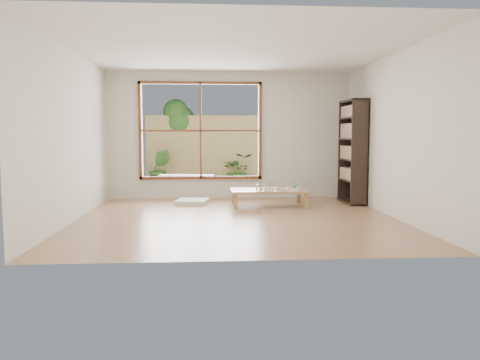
% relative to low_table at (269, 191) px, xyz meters
% --- Properties ---
extents(ground, '(5.00, 5.00, 0.00)m').
position_rel_low_table_xyz_m(ground, '(-0.67, -1.28, -0.27)').
color(ground, '#A17150').
rests_on(ground, ground).
extents(low_table, '(1.41, 0.79, 0.31)m').
position_rel_low_table_xyz_m(low_table, '(0.00, 0.00, 0.00)').
color(low_table, tan).
rests_on(low_table, ground).
extents(floor_cushion, '(0.67, 0.67, 0.08)m').
position_rel_low_table_xyz_m(floor_cushion, '(-1.42, 0.37, -0.23)').
color(floor_cushion, white).
rests_on(floor_cushion, ground).
extents(bookshelf, '(0.32, 0.89, 1.98)m').
position_rel_low_table_xyz_m(bookshelf, '(1.65, 0.26, 0.72)').
color(bookshelf, black).
rests_on(bookshelf, ground).
extents(glass_tall, '(0.07, 0.07, 0.14)m').
position_rel_low_table_xyz_m(glass_tall, '(-0.12, -0.04, 0.11)').
color(glass_tall, silver).
rests_on(glass_tall, low_table).
extents(glass_mid, '(0.07, 0.07, 0.11)m').
position_rel_low_table_xyz_m(glass_mid, '(0.10, -0.02, 0.09)').
color(glass_mid, silver).
rests_on(glass_mid, low_table).
extents(glass_short, '(0.07, 0.07, 0.09)m').
position_rel_low_table_xyz_m(glass_short, '(0.07, 0.20, 0.08)').
color(glass_short, silver).
rests_on(glass_short, low_table).
extents(glass_small, '(0.07, 0.07, 0.09)m').
position_rel_low_table_xyz_m(glass_small, '(-0.19, 0.11, 0.08)').
color(glass_small, silver).
rests_on(glass_small, low_table).
extents(food_tray, '(0.32, 0.28, 0.08)m').
position_rel_low_table_xyz_m(food_tray, '(0.42, -0.07, 0.06)').
color(food_tray, white).
rests_on(food_tray, low_table).
extents(deck, '(2.80, 2.00, 0.05)m').
position_rel_low_table_xyz_m(deck, '(-1.27, 2.28, -0.27)').
color(deck, '#363027').
rests_on(deck, ground).
extents(garden_bench, '(1.28, 0.52, 0.39)m').
position_rel_low_table_xyz_m(garden_bench, '(-1.61, 1.97, 0.09)').
color(garden_bench, black).
rests_on(garden_bench, deck).
extents(bamboo_fence, '(2.80, 0.06, 1.80)m').
position_rel_low_table_xyz_m(bamboo_fence, '(-1.27, 3.28, 0.63)').
color(bamboo_fence, tan).
rests_on(bamboo_fence, ground).
extents(shrub_right, '(0.80, 0.70, 0.84)m').
position_rel_low_table_xyz_m(shrub_right, '(-0.39, 2.92, 0.17)').
color(shrub_right, '#3A6C27').
rests_on(shrub_right, deck).
extents(shrub_left, '(0.52, 0.42, 0.94)m').
position_rel_low_table_xyz_m(shrub_left, '(-2.29, 2.81, 0.22)').
color(shrub_left, '#3A6C27').
rests_on(shrub_left, deck).
extents(garden_tree, '(1.04, 0.85, 2.22)m').
position_rel_low_table_xyz_m(garden_tree, '(-1.95, 3.58, 1.35)').
color(garden_tree, '#4C3D2D').
rests_on(garden_tree, ground).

